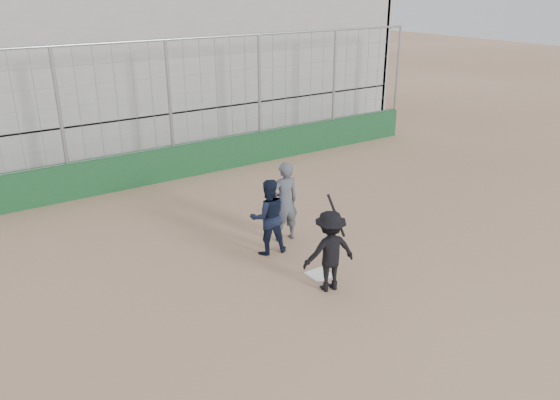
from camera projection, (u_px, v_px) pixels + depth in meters
ground at (319, 275)px, 10.91m from camera, size 90.00×90.00×0.00m
home_plate at (319, 274)px, 10.91m from camera, size 0.44×0.44×0.02m
backstop at (173, 147)px, 15.95m from camera, size 18.10×0.25×4.04m
bleachers at (111, 60)px, 19.04m from camera, size 20.25×6.70×6.98m
batter_at_plate at (330, 251)px, 10.14m from camera, size 1.13×0.83×1.76m
catcher_crouched at (268, 229)px, 11.59m from camera, size 0.93×0.80×1.14m
umpire at (285, 206)px, 12.11m from camera, size 0.69×0.48×1.66m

